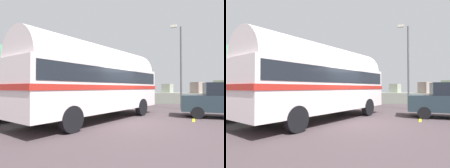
{
  "view_description": "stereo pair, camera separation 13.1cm",
  "coord_description": "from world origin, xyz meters",
  "views": [
    {
      "loc": [
        2.78,
        -8.29,
        1.61
      ],
      "look_at": [
        -0.93,
        0.27,
        1.79
      ],
      "focal_mm": 30.43,
      "sensor_mm": 36.0,
      "label": 1
    },
    {
      "loc": [
        2.9,
        -8.23,
        1.61
      ],
      "look_at": [
        -0.93,
        0.27,
        1.79
      ],
      "focal_mm": 30.43,
      "sensor_mm": 36.0,
      "label": 2
    }
  ],
  "objects": [
    {
      "name": "lamp_post",
      "position": [
        1.84,
        6.68,
        3.51
      ],
      "size": [
        0.75,
        0.79,
        6.21
      ],
      "color": "#5B5B60",
      "rests_on": "ground"
    },
    {
      "name": "ground",
      "position": [
        0.0,
        0.0,
        0.01
      ],
      "size": [
        32.0,
        26.0,
        0.02
      ],
      "color": "#463A3E"
    },
    {
      "name": "vintage_coach",
      "position": [
        -1.66,
        0.06,
        2.05
      ],
      "size": [
        4.33,
        8.91,
        3.7
      ],
      "rotation": [
        0.0,
        0.0,
        -0.23
      ],
      "color": "black",
      "rests_on": "ground"
    },
    {
      "name": "breakwater",
      "position": [
        -0.13,
        11.82,
        0.77
      ],
      "size": [
        31.36,
        2.51,
        2.46
      ],
      "color": "gray",
      "rests_on": "ground"
    },
    {
      "name": "parked_car_nearest",
      "position": [
        4.21,
        3.22,
        0.97
      ],
      "size": [
        4.22,
        2.03,
        1.86
      ],
      "rotation": [
        0.0,
        0.0,
        1.65
      ],
      "color": "black",
      "rests_on": "ground"
    },
    {
      "name": "second_coach",
      "position": [
        -5.5,
        0.67,
        2.05
      ],
      "size": [
        3.98,
        8.88,
        3.7
      ],
      "rotation": [
        0.0,
        0.0,
        -0.19
      ],
      "color": "black",
      "rests_on": "ground"
    }
  ]
}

